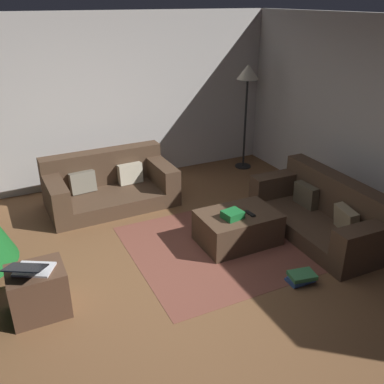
{
  "coord_description": "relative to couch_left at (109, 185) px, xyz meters",
  "views": [
    {
      "loc": [
        -1.34,
        -3.34,
        2.77
      ],
      "look_at": [
        0.57,
        0.58,
        0.75
      ],
      "focal_mm": 39.5,
      "sensor_mm": 36.0,
      "label": 1
    }
  ],
  "objects": [
    {
      "name": "area_rug",
      "position": [
        1.11,
        -1.79,
        -0.27
      ],
      "size": [
        2.6,
        2.0,
        0.01
      ],
      "primitive_type": "cube",
      "color": "brown",
      "rests_on": "ground_plane"
    },
    {
      "name": "couch_right",
      "position": [
        2.22,
        -2.05,
        0.0
      ],
      "size": [
        0.9,
        1.91,
        0.72
      ],
      "rotation": [
        0.0,
        0.0,
        1.55
      ],
      "color": "#473323",
      "rests_on": "ground_plane"
    },
    {
      "name": "book_stack",
      "position": [
        1.29,
        -2.79,
        -0.21
      ],
      "size": [
        0.31,
        0.24,
        0.12
      ],
      "color": "#2D5193",
      "rests_on": "ground_plane"
    },
    {
      "name": "side_table",
      "position": [
        -1.26,
        -2.06,
        -0.03
      ],
      "size": [
        0.52,
        0.44,
        0.48
      ],
      "primitive_type": "cube",
      "color": "#4C3323",
      "rests_on": "ground_plane"
    },
    {
      "name": "corner_lamp",
      "position": [
        2.55,
        0.36,
        1.25
      ],
      "size": [
        0.36,
        0.36,
        1.78
      ],
      "color": "black",
      "rests_on": "ground_plane"
    },
    {
      "name": "gift_box",
      "position": [
        0.98,
        -1.86,
        0.17
      ],
      "size": [
        0.25,
        0.23,
        0.09
      ],
      "primitive_type": "cube",
      "rotation": [
        0.0,
        0.0,
        0.15
      ],
      "color": "#19662D",
      "rests_on": "ottoman"
    },
    {
      "name": "couch_left",
      "position": [
        0.0,
        0.0,
        0.0
      ],
      "size": [
        1.81,
        1.01,
        0.73
      ],
      "rotation": [
        0.0,
        0.0,
        3.16
      ],
      "color": "#473323",
      "rests_on": "ground_plane"
    },
    {
      "name": "rear_partition",
      "position": [
        -0.03,
        0.88,
        1.03
      ],
      "size": [
        6.4,
        0.12,
        2.6
      ],
      "primitive_type": "cube",
      "color": "#BCB7B2",
      "rests_on": "ground_plane"
    },
    {
      "name": "ottoman",
      "position": [
        1.11,
        -1.79,
        -0.07
      ],
      "size": [
        0.95,
        0.65,
        0.4
      ],
      "primitive_type": "cube",
      "color": "#473323",
      "rests_on": "ground_plane"
    },
    {
      "name": "laptop",
      "position": [
        -1.29,
        -2.11,
        0.27
      ],
      "size": [
        0.48,
        0.5,
        0.17
      ],
      "color": "silver",
      "rests_on": "side_table"
    },
    {
      "name": "ground_plane",
      "position": [
        -0.03,
        -2.26,
        -0.27
      ],
      "size": [
        6.4,
        6.4,
        0.0
      ],
      "primitive_type": "plane",
      "color": "brown"
    },
    {
      "name": "tv_remote",
      "position": [
        1.22,
        -1.87,
        0.14
      ],
      "size": [
        0.07,
        0.16,
        0.02
      ],
      "primitive_type": "cube",
      "rotation": [
        0.0,
        0.0,
        0.12
      ],
      "color": "black",
      "rests_on": "ottoman"
    }
  ]
}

